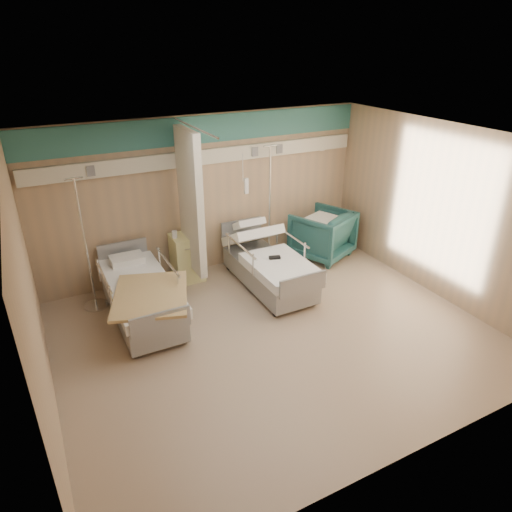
{
  "coord_description": "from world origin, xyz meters",
  "views": [
    {
      "loc": [
        -2.78,
        -4.78,
        3.94
      ],
      "look_at": [
        -0.01,
        0.6,
        1.02
      ],
      "focal_mm": 32.0,
      "sensor_mm": 36.0,
      "label": 1
    }
  ],
  "objects_px": {
    "bed_left": "(142,301)",
    "iv_stand_left": "(92,282)",
    "visitor_armchair": "(322,234)",
    "bedside_cabinet": "(187,258)",
    "iv_stand_right": "(269,237)",
    "bed_right": "(269,270)"
  },
  "relations": [
    {
      "from": "bed_right",
      "to": "iv_stand_right",
      "type": "height_order",
      "value": "iv_stand_right"
    },
    {
      "from": "bed_right",
      "to": "bedside_cabinet",
      "type": "bearing_deg",
      "value": 141.95
    },
    {
      "from": "bed_right",
      "to": "visitor_armchair",
      "type": "relative_size",
      "value": 2.11
    },
    {
      "from": "bed_left",
      "to": "bedside_cabinet",
      "type": "relative_size",
      "value": 2.54
    },
    {
      "from": "visitor_armchair",
      "to": "bed_left",
      "type": "bearing_deg",
      "value": -13.97
    },
    {
      "from": "bed_right",
      "to": "iv_stand_left",
      "type": "height_order",
      "value": "iv_stand_left"
    },
    {
      "from": "bedside_cabinet",
      "to": "visitor_armchair",
      "type": "xyz_separation_m",
      "value": [
        2.67,
        -0.3,
        0.04
      ]
    },
    {
      "from": "bed_left",
      "to": "visitor_armchair",
      "type": "relative_size",
      "value": 2.11
    },
    {
      "from": "bed_left",
      "to": "iv_stand_left",
      "type": "bearing_deg",
      "value": 130.12
    },
    {
      "from": "bedside_cabinet",
      "to": "iv_stand_right",
      "type": "height_order",
      "value": "iv_stand_right"
    },
    {
      "from": "bedside_cabinet",
      "to": "iv_stand_right",
      "type": "relative_size",
      "value": 0.38
    },
    {
      "from": "visitor_armchair",
      "to": "iv_stand_left",
      "type": "xyz_separation_m",
      "value": [
        -4.31,
        0.1,
        -0.03
      ]
    },
    {
      "from": "bed_right",
      "to": "iv_stand_left",
      "type": "relative_size",
      "value": 1.01
    },
    {
      "from": "bed_left",
      "to": "bedside_cabinet",
      "type": "distance_m",
      "value": 1.39
    },
    {
      "from": "iv_stand_left",
      "to": "bedside_cabinet",
      "type": "bearing_deg",
      "value": 6.78
    },
    {
      "from": "iv_stand_left",
      "to": "bed_left",
      "type": "bearing_deg",
      "value": -49.88
    },
    {
      "from": "bed_left",
      "to": "visitor_armchair",
      "type": "height_order",
      "value": "visitor_armchair"
    },
    {
      "from": "bed_left",
      "to": "iv_stand_left",
      "type": "height_order",
      "value": "iv_stand_left"
    },
    {
      "from": "iv_stand_left",
      "to": "visitor_armchair",
      "type": "bearing_deg",
      "value": -1.39
    },
    {
      "from": "bedside_cabinet",
      "to": "iv_stand_right",
      "type": "xyz_separation_m",
      "value": [
        1.69,
        0.08,
        0.03
      ]
    },
    {
      "from": "iv_stand_right",
      "to": "iv_stand_left",
      "type": "distance_m",
      "value": 3.35
    },
    {
      "from": "bed_left",
      "to": "visitor_armchair",
      "type": "bearing_deg",
      "value": 9.17
    }
  ]
}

